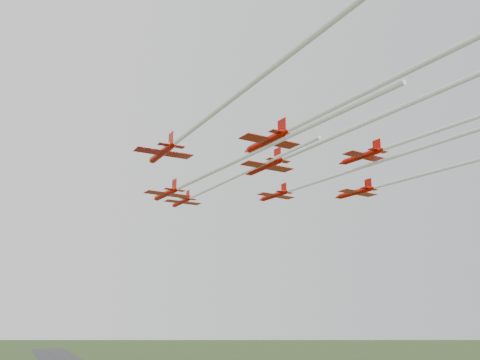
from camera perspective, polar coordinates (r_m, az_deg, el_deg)
name	(u,v)px	position (r m, az deg, el deg)	size (l,w,h in m)	color
jet_lead	(209,189)	(110.64, -3.28, -0.96)	(10.98, 56.42, 2.49)	#BE0A00
jet_row2_left	(209,174)	(89.88, -3.37, 0.65)	(14.76, 64.51, 2.67)	#BE0A00
jet_row2_right	(323,180)	(101.04, 8.86, 0.02)	(14.11, 58.16, 2.44)	#BE0A00
jet_row3_left	(202,122)	(73.79, -4.03, 6.22)	(10.87, 63.08, 2.82)	#BE0A00
jet_row3_mid	(320,142)	(82.99, 8.57, 3.99)	(13.71, 62.03, 2.87)	#BE0A00
jet_row3_right	(429,173)	(94.92, 19.52, 0.72)	(15.82, 62.04, 2.48)	#BE0A00
jet_row4_left	(327,111)	(66.09, 9.28, 7.24)	(12.47, 54.36, 2.65)	#BE0A00
jet_row4_right	(416,138)	(85.22, 18.23, 4.28)	(12.56, 47.67, 2.45)	#BE0A00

